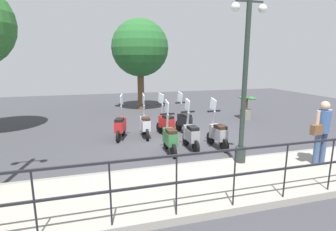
{
  "coord_description": "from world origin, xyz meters",
  "views": [
    {
      "loc": [
        -7.99,
        2.82,
        2.7
      ],
      "look_at": [
        0.2,
        0.5,
        0.9
      ],
      "focal_mm": 28.0,
      "sensor_mm": 36.0,
      "label": 1
    }
  ],
  "objects_px": {
    "scooter_near_0": "(218,133)",
    "potted_palm": "(246,110)",
    "lamp_post_near": "(244,89)",
    "scooter_far_0": "(184,121)",
    "scooter_far_3": "(120,125)",
    "scooter_near_1": "(191,134)",
    "scooter_near_2": "(170,137)",
    "scooter_far_2": "(145,124)",
    "scooter_far_1": "(166,123)",
    "tree_distant": "(140,48)",
    "pedestrian_with_bag": "(322,128)"
  },
  "relations": [
    {
      "from": "scooter_near_0",
      "to": "potted_palm",
      "type": "bearing_deg",
      "value": -47.3
    },
    {
      "from": "scooter_near_0",
      "to": "lamp_post_near",
      "type": "bearing_deg",
      "value": 171.02
    },
    {
      "from": "scooter_far_0",
      "to": "scooter_far_3",
      "type": "height_order",
      "value": "same"
    },
    {
      "from": "scooter_near_0",
      "to": "scooter_near_1",
      "type": "distance_m",
      "value": 0.85
    },
    {
      "from": "potted_palm",
      "to": "scooter_near_1",
      "type": "height_order",
      "value": "scooter_near_1"
    },
    {
      "from": "scooter_near_2",
      "to": "scooter_far_3",
      "type": "height_order",
      "value": "same"
    },
    {
      "from": "scooter_near_0",
      "to": "scooter_far_2",
      "type": "height_order",
      "value": "same"
    },
    {
      "from": "scooter_near_1",
      "to": "scooter_far_1",
      "type": "distance_m",
      "value": 1.71
    },
    {
      "from": "tree_distant",
      "to": "scooter_near_2",
      "type": "height_order",
      "value": "tree_distant"
    },
    {
      "from": "pedestrian_with_bag",
      "to": "lamp_post_near",
      "type": "bearing_deg",
      "value": 63.94
    },
    {
      "from": "lamp_post_near",
      "to": "scooter_far_2",
      "type": "xyz_separation_m",
      "value": [
        3.3,
        1.83,
        -1.54
      ]
    },
    {
      "from": "lamp_post_near",
      "to": "potted_palm",
      "type": "relative_size",
      "value": 3.99
    },
    {
      "from": "scooter_far_2",
      "to": "pedestrian_with_bag",
      "type": "bearing_deg",
      "value": -135.11
    },
    {
      "from": "pedestrian_with_bag",
      "to": "tree_distant",
      "type": "height_order",
      "value": "tree_distant"
    },
    {
      "from": "scooter_near_0",
      "to": "scooter_near_2",
      "type": "bearing_deg",
      "value": 87.06
    },
    {
      "from": "scooter_near_0",
      "to": "scooter_near_1",
      "type": "height_order",
      "value": "same"
    },
    {
      "from": "pedestrian_with_bag",
      "to": "scooter_far_1",
      "type": "relative_size",
      "value": 1.03
    },
    {
      "from": "scooter_far_2",
      "to": "scooter_far_1",
      "type": "bearing_deg",
      "value": -85.98
    },
    {
      "from": "pedestrian_with_bag",
      "to": "tree_distant",
      "type": "distance_m",
      "value": 10.17
    },
    {
      "from": "scooter_far_1",
      "to": "scooter_far_3",
      "type": "height_order",
      "value": "same"
    },
    {
      "from": "scooter_far_0",
      "to": "scooter_near_0",
      "type": "bearing_deg",
      "value": -177.2
    },
    {
      "from": "scooter_far_0",
      "to": "scooter_far_3",
      "type": "distance_m",
      "value": 2.37
    },
    {
      "from": "scooter_far_0",
      "to": "scooter_far_2",
      "type": "bearing_deg",
      "value": 84.15
    },
    {
      "from": "tree_distant",
      "to": "scooter_near_0",
      "type": "bearing_deg",
      "value": -171.34
    },
    {
      "from": "potted_palm",
      "to": "scooter_far_3",
      "type": "bearing_deg",
      "value": 105.15
    },
    {
      "from": "pedestrian_with_bag",
      "to": "scooter_far_2",
      "type": "height_order",
      "value": "pedestrian_with_bag"
    },
    {
      "from": "lamp_post_near",
      "to": "tree_distant",
      "type": "height_order",
      "value": "tree_distant"
    },
    {
      "from": "lamp_post_near",
      "to": "potted_palm",
      "type": "xyz_separation_m",
      "value": [
        4.96,
        -3.28,
        -1.58
      ]
    },
    {
      "from": "scooter_near_0",
      "to": "scooter_far_0",
      "type": "distance_m",
      "value": 1.94
    },
    {
      "from": "scooter_near_2",
      "to": "scooter_near_0",
      "type": "bearing_deg",
      "value": -88.03
    },
    {
      "from": "scooter_near_1",
      "to": "scooter_far_3",
      "type": "height_order",
      "value": "same"
    },
    {
      "from": "scooter_near_1",
      "to": "scooter_near_2",
      "type": "relative_size",
      "value": 1.0
    },
    {
      "from": "scooter_far_2",
      "to": "scooter_far_3",
      "type": "relative_size",
      "value": 1.0
    },
    {
      "from": "scooter_near_2",
      "to": "scooter_far_2",
      "type": "distance_m",
      "value": 1.84
    },
    {
      "from": "lamp_post_near",
      "to": "scooter_far_1",
      "type": "relative_size",
      "value": 2.75
    },
    {
      "from": "pedestrian_with_bag",
      "to": "scooter_far_0",
      "type": "distance_m",
      "value": 4.65
    },
    {
      "from": "pedestrian_with_bag",
      "to": "scooter_near_1",
      "type": "bearing_deg",
      "value": 41.59
    },
    {
      "from": "pedestrian_with_bag",
      "to": "scooter_far_3",
      "type": "height_order",
      "value": "pedestrian_with_bag"
    },
    {
      "from": "scooter_far_1",
      "to": "potted_palm",
      "type": "bearing_deg",
      "value": -86.81
    },
    {
      "from": "tree_distant",
      "to": "scooter_near_0",
      "type": "xyz_separation_m",
      "value": [
        -7.31,
        -1.11,
        -2.85
      ]
    },
    {
      "from": "lamp_post_near",
      "to": "scooter_near_0",
      "type": "height_order",
      "value": "lamp_post_near"
    },
    {
      "from": "lamp_post_near",
      "to": "pedestrian_with_bag",
      "type": "bearing_deg",
      "value": -110.03
    },
    {
      "from": "tree_distant",
      "to": "scooter_near_1",
      "type": "xyz_separation_m",
      "value": [
        -7.2,
        -0.27,
        -2.85
      ]
    },
    {
      "from": "pedestrian_with_bag",
      "to": "potted_palm",
      "type": "relative_size",
      "value": 1.5
    },
    {
      "from": "tree_distant",
      "to": "scooter_near_1",
      "type": "height_order",
      "value": "tree_distant"
    },
    {
      "from": "lamp_post_near",
      "to": "scooter_near_2",
      "type": "xyz_separation_m",
      "value": [
        1.5,
        1.44,
        -1.54
      ]
    },
    {
      "from": "scooter_near_2",
      "to": "potted_palm",
      "type": "bearing_deg",
      "value": -53.39
    },
    {
      "from": "scooter_near_1",
      "to": "potted_palm",
      "type": "bearing_deg",
      "value": -51.84
    },
    {
      "from": "scooter_near_0",
      "to": "scooter_far_0",
      "type": "xyz_separation_m",
      "value": [
        1.88,
        0.45,
        0.0
      ]
    },
    {
      "from": "tree_distant",
      "to": "scooter_far_0",
      "type": "xyz_separation_m",
      "value": [
        -5.42,
        -0.67,
        -2.85
      ]
    }
  ]
}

